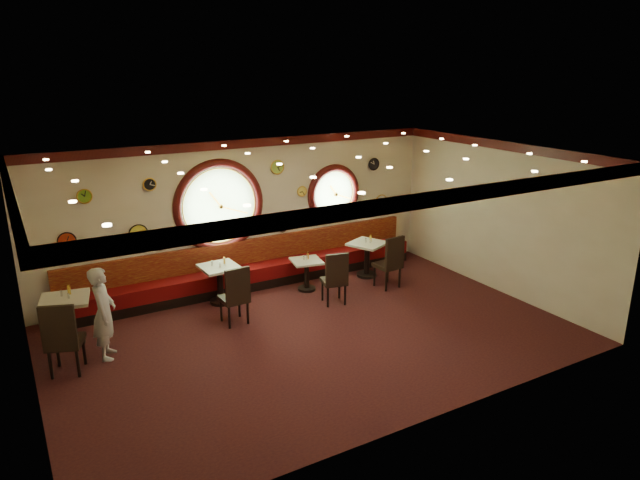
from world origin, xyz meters
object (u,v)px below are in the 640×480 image
(condiment_b_salt, at_px, (212,263))
(condiment_d_pepper, at_px, (370,241))
(condiment_b_bottle, at_px, (224,260))
(chair_a, at_px, (62,334))
(table_c, at_px, (307,271))
(condiment_c_salt, at_px, (304,258))
(table_b, at_px, (220,280))
(condiment_a_pepper, at_px, (69,296))
(chair_c, at_px, (335,275))
(table_a, at_px, (67,315))
(condiment_a_bottle, at_px, (69,290))
(condiment_d_bottle, at_px, (371,238))
(condiment_d_salt, at_px, (366,240))
(chair_d, at_px, (391,259))
(condiment_c_pepper, at_px, (307,257))
(condiment_b_pepper, at_px, (220,265))
(chair_b, at_px, (236,292))
(condiment_c_bottle, at_px, (308,255))
(waiter, at_px, (104,313))
(condiment_a_salt, at_px, (61,293))
(table_d, at_px, (367,255))

(condiment_b_salt, distance_m, condiment_d_pepper, 3.64)
(condiment_b_bottle, bearing_deg, condiment_d_pepper, -6.05)
(chair_a, bearing_deg, table_c, 34.94)
(chair_a, distance_m, condiment_c_salt, 5.09)
(table_b, relative_size, condiment_c_salt, 8.20)
(condiment_c_salt, relative_size, condiment_a_pepper, 1.03)
(table_b, relative_size, chair_c, 1.16)
(condiment_b_salt, bearing_deg, condiment_c_salt, -8.69)
(table_a, relative_size, condiment_a_bottle, 5.33)
(condiment_d_bottle, bearing_deg, condiment_d_salt, -168.70)
(chair_d, relative_size, condiment_c_pepper, 6.82)
(table_b, xyz_separation_m, chair_c, (1.98, -1.25, 0.13))
(condiment_b_pepper, distance_m, condiment_c_pepper, 1.89)
(table_a, height_order, condiment_d_pepper, condiment_d_pepper)
(table_a, distance_m, chair_b, 2.92)
(chair_c, relative_size, condiment_c_bottle, 4.13)
(condiment_c_salt, xyz_separation_m, condiment_c_bottle, (0.10, 0.01, 0.03))
(condiment_c_salt, distance_m, condiment_b_bottle, 1.71)
(waiter, bearing_deg, condiment_c_pepper, -60.61)
(table_b, height_order, condiment_d_bottle, condiment_d_bottle)
(condiment_a_salt, bearing_deg, chair_d, -7.07)
(table_b, height_order, chair_c, chair_c)
(chair_b, relative_size, chair_d, 0.97)
(condiment_b_pepper, xyz_separation_m, condiment_d_bottle, (3.58, -0.11, 0.03))
(condiment_a_salt, height_order, condiment_b_salt, condiment_a_salt)
(condiment_d_salt, relative_size, condiment_c_bottle, 0.68)
(chair_c, xyz_separation_m, condiment_b_salt, (-2.10, 1.33, 0.21))
(chair_a, xyz_separation_m, condiment_a_bottle, (0.28, 1.23, 0.25))
(condiment_b_salt, height_order, condiment_c_salt, condiment_b_salt)
(table_a, distance_m, condiment_c_pepper, 4.80)
(condiment_b_salt, relative_size, condiment_b_bottle, 0.77)
(condiment_b_salt, bearing_deg, table_b, -34.42)
(condiment_b_pepper, xyz_separation_m, condiment_d_pepper, (3.51, -0.21, 0.01))
(condiment_d_pepper, height_order, condiment_b_bottle, condiment_b_bottle)
(chair_a, relative_size, chair_d, 1.04)
(table_c, distance_m, condiment_d_salt, 1.63)
(chair_c, xyz_separation_m, condiment_d_bottle, (1.59, 1.07, 0.25))
(condiment_c_pepper, bearing_deg, chair_c, -83.62)
(waiter, bearing_deg, chair_a, 130.41)
(condiment_a_pepper, distance_m, waiter, 0.87)
(table_d, bearing_deg, chair_c, -144.97)
(condiment_d_salt, relative_size, waiter, 0.07)
(table_b, bearing_deg, table_c, -8.15)
(chair_c, distance_m, condiment_c_salt, 1.05)
(chair_a, distance_m, condiment_d_pepper, 6.72)
(table_d, bearing_deg, condiment_d_salt, 175.56)
(chair_c, xyz_separation_m, waiter, (-4.41, 0.05, 0.15))
(chair_c, distance_m, condiment_b_bottle, 2.28)
(condiment_d_salt, xyz_separation_m, waiter, (-5.85, -0.99, -0.07))
(condiment_a_pepper, relative_size, condiment_a_bottle, 0.54)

